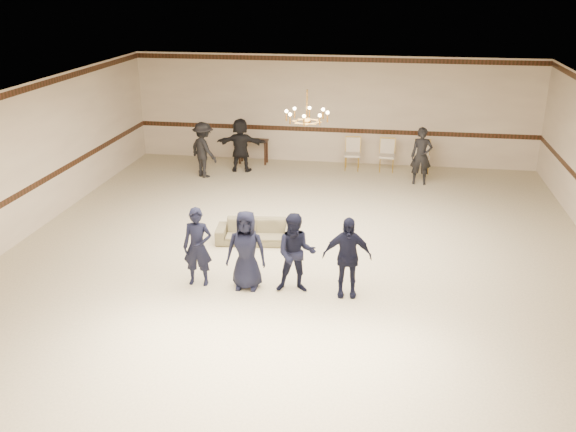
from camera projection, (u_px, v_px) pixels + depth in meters
name	position (u px, v px, depth m)	size (l,w,h in m)	color
room	(299.00, 181.00, 12.10)	(12.01, 14.01, 3.21)	beige
chair_rail	(333.00, 130.00, 18.75)	(12.00, 0.02, 0.14)	#3B1D11
crown_molding	(334.00, 59.00, 18.01)	(12.00, 0.02, 0.14)	#3B1D11
chandelier	(307.00, 106.00, 12.56)	(0.94, 0.94, 0.89)	#BC8A3C
boy_a	(198.00, 247.00, 11.28)	(0.54, 0.35, 1.47)	black
boy_b	(246.00, 250.00, 11.14)	(0.72, 0.47, 1.47)	black
boy_c	(296.00, 253.00, 11.01)	(0.72, 0.56, 1.47)	black
boy_d	(347.00, 257.00, 10.87)	(0.86, 0.36, 1.47)	black
settee	(256.00, 232.00, 13.25)	(1.65, 0.65, 0.48)	#676145
adult_left	(204.00, 150.00, 17.46)	(1.01, 0.58, 1.56)	black
adult_mid	(241.00, 145.00, 17.97)	(1.45, 0.46, 1.56)	black
adult_right	(421.00, 156.00, 16.84)	(0.57, 0.37, 1.56)	black
banquet_chair_left	(352.00, 154.00, 18.21)	(0.45, 0.45, 0.93)	beige
banquet_chair_mid	(387.00, 156.00, 18.06)	(0.45, 0.45, 0.93)	beige
banquet_chair_right	(422.00, 157.00, 17.91)	(0.45, 0.45, 0.93)	beige
console_table	(253.00, 151.00, 18.88)	(0.88, 0.37, 0.74)	#331A11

